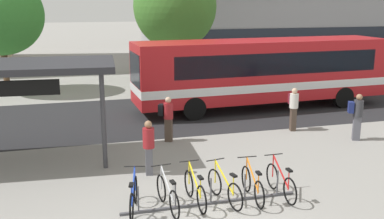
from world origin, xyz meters
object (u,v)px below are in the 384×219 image
object	(u,v)px
parked_bicycle_yellow_2	(195,190)
commuter_maroon_pack_1	(293,106)
commuter_maroon_pack_0	(149,143)
commuter_navy_pack_3	(357,114)
parked_bicycle_yellow_3	(225,188)
commuter_black_pack_2	(167,116)
parked_bicycle_silver_1	(168,195)
parked_bicycle_red_5	(281,182)
city_bus	(261,71)
street_tree_0	(175,6)
parked_bicycle_orange_4	(253,185)
street_tree_1	(0,15)
parked_bicycle_blue_0	(133,197)

from	to	relation	value
parked_bicycle_yellow_2	commuter_maroon_pack_1	xyz separation A→B (m)	(5.46, 5.31, 0.60)
commuter_maroon_pack_0	commuter_navy_pack_3	xyz separation A→B (m)	(7.83, 1.25, 0.06)
parked_bicycle_yellow_3	commuter_black_pack_2	size ratio (longest dim) A/B	1.03
parked_bicycle_silver_1	parked_bicycle_red_5	xyz separation A→B (m)	(3.00, -0.02, 0.00)
city_bus	street_tree_0	distance (m)	8.95
parked_bicycle_orange_4	commuter_maroon_pack_0	bearing A→B (deg)	46.45
commuter_maroon_pack_1	commuter_maroon_pack_0	bearing A→B (deg)	-54.02
parked_bicycle_yellow_2	commuter_navy_pack_3	size ratio (longest dim) A/B	1.00
parked_bicycle_silver_1	parked_bicycle_orange_4	xyz separation A→B (m)	(2.22, -0.00, 0.00)
parked_bicycle_red_5	commuter_black_pack_2	size ratio (longest dim) A/B	1.05
commuter_navy_pack_3	commuter_maroon_pack_0	bearing A→B (deg)	-146.74
parked_bicycle_yellow_3	street_tree_1	xyz separation A→B (m)	(-7.01, 16.12, 3.83)
parked_bicycle_red_5	commuter_black_pack_2	bearing A→B (deg)	18.97
parked_bicycle_silver_1	street_tree_1	bearing A→B (deg)	12.86
parked_bicycle_orange_4	commuter_maroon_pack_0	world-z (taller)	commuter_maroon_pack_0
parked_bicycle_orange_4	commuter_navy_pack_3	world-z (taller)	commuter_navy_pack_3
parked_bicycle_red_5	parked_bicycle_yellow_2	bearing A→B (deg)	86.89
parked_bicycle_blue_0	parked_bicycle_orange_4	size ratio (longest dim) A/B	0.98
parked_bicycle_red_5	commuter_black_pack_2	distance (m)	5.68
city_bus	street_tree_0	xyz separation A→B (m)	(-2.19, 8.20, 2.85)
commuter_maroon_pack_1	street_tree_1	bearing A→B (deg)	-122.19
street_tree_0	commuter_maroon_pack_0	bearing A→B (deg)	-106.05
parked_bicycle_yellow_2	commuter_black_pack_2	distance (m)	5.27
parked_bicycle_silver_1	city_bus	bearing A→B (deg)	-41.11
city_bus	commuter_maroon_pack_1	xyz separation A→B (m)	(-0.29, -3.82, -0.79)
parked_bicycle_yellow_2	parked_bicycle_red_5	bearing A→B (deg)	-95.62
parked_bicycle_yellow_3	street_tree_1	size ratio (longest dim) A/B	0.27
parked_bicycle_blue_0	parked_bicycle_yellow_3	bearing A→B (deg)	-78.70
parked_bicycle_yellow_2	commuter_black_pack_2	xyz separation A→B (m)	(0.43, 5.22, 0.57)
parked_bicycle_orange_4	street_tree_0	bearing A→B (deg)	-3.21
parked_bicycle_blue_0	commuter_maroon_pack_1	size ratio (longest dim) A/B	0.99
parked_bicycle_yellow_3	street_tree_0	size ratio (longest dim) A/B	0.23
commuter_black_pack_2	commuter_navy_pack_3	world-z (taller)	commuter_navy_pack_3
street_tree_1	parked_bicycle_yellow_2	bearing A→B (deg)	-68.68
parked_bicycle_orange_4	street_tree_1	xyz separation A→B (m)	(-7.75, 16.14, 3.83)
city_bus	commuter_black_pack_2	xyz separation A→B (m)	(-5.32, -3.91, -0.83)
commuter_maroon_pack_1	parked_bicycle_red_5	bearing A→B (deg)	-20.09
city_bus	street_tree_1	size ratio (longest dim) A/B	1.90
parked_bicycle_yellow_2	parked_bicycle_orange_4	distance (m)	1.50
commuter_maroon_pack_1	street_tree_0	xyz separation A→B (m)	(-1.90, 12.02, 3.64)
commuter_navy_pack_3	parked_bicycle_yellow_3	bearing A→B (deg)	-125.83
parked_bicycle_red_5	street_tree_1	xyz separation A→B (m)	(-8.54, 16.16, 3.83)
parked_bicycle_blue_0	street_tree_1	xyz separation A→B (m)	(-4.72, 16.05, 3.83)
parked_bicycle_orange_4	city_bus	bearing A→B (deg)	-21.18
parked_bicycle_silver_1	commuter_black_pack_2	bearing A→B (deg)	-18.29
commuter_maroon_pack_1	street_tree_1	distance (m)	16.22
city_bus	parked_bicycle_yellow_3	distance (m)	10.57
city_bus	street_tree_1	world-z (taller)	street_tree_1
parked_bicycle_blue_0	commuter_maroon_pack_0	world-z (taller)	commuter_maroon_pack_0
parked_bicycle_yellow_2	street_tree_1	size ratio (longest dim) A/B	0.27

